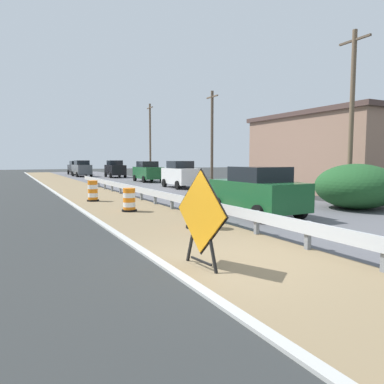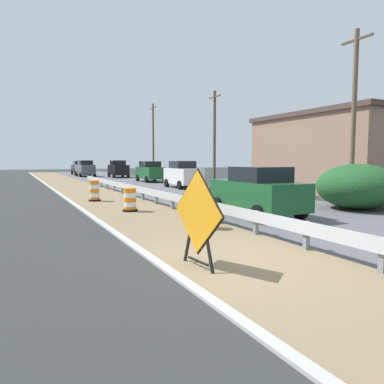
{
  "view_description": "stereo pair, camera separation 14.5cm",
  "coord_description": "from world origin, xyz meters",
  "px_view_note": "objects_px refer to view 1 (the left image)",
  "views": [
    {
      "loc": [
        -4.11,
        -6.29,
        2.19
      ],
      "look_at": [
        1.71,
        4.91,
        1.04
      ],
      "focal_mm": 33.59,
      "sensor_mm": 36.0,
      "label": 1
    },
    {
      "loc": [
        -3.98,
        -6.36,
        2.19
      ],
      "look_at": [
        1.71,
        4.91,
        1.04
      ],
      "focal_mm": 33.59,
      "sensor_mm": 36.0,
      "label": 2
    }
  ],
  "objects_px": {
    "traffic_barrel_nearest": "(197,213)",
    "car_lead_far_lane": "(257,191)",
    "car_trailing_far_lane": "(77,168)",
    "traffic_barrel_close": "(129,201)",
    "utility_pole_near": "(352,114)",
    "utility_pole_far": "(150,139)",
    "car_mid_far_lane": "(181,174)",
    "warning_sign_diamond": "(201,215)",
    "car_distant_a": "(115,169)",
    "car_trailing_near_lane": "(148,171)",
    "traffic_barrel_mid": "(93,192)",
    "car_lead_near_lane": "(82,168)",
    "utility_pole_mid": "(212,136)"
  },
  "relations": [
    {
      "from": "car_trailing_near_lane",
      "to": "utility_pole_far",
      "type": "distance_m",
      "value": 10.97
    },
    {
      "from": "warning_sign_diamond",
      "to": "utility_pole_near",
      "type": "xyz_separation_m",
      "value": [
        12.24,
        6.38,
        3.4
      ]
    },
    {
      "from": "car_lead_far_lane",
      "to": "car_mid_far_lane",
      "type": "bearing_deg",
      "value": -12.98
    },
    {
      "from": "car_distant_a",
      "to": "utility_pole_mid",
      "type": "distance_m",
      "value": 17.11
    },
    {
      "from": "traffic_barrel_close",
      "to": "traffic_barrel_mid",
      "type": "relative_size",
      "value": 0.91
    },
    {
      "from": "utility_pole_near",
      "to": "car_distant_a",
      "type": "bearing_deg",
      "value": 97.05
    },
    {
      "from": "traffic_barrel_close",
      "to": "car_trailing_near_lane",
      "type": "xyz_separation_m",
      "value": [
        7.88,
        18.9,
        0.56
      ]
    },
    {
      "from": "traffic_barrel_nearest",
      "to": "utility_pole_near",
      "type": "height_order",
      "value": "utility_pole_near"
    },
    {
      "from": "warning_sign_diamond",
      "to": "car_distant_a",
      "type": "bearing_deg",
      "value": -108.25
    },
    {
      "from": "car_distant_a",
      "to": "utility_pole_far",
      "type": "bearing_deg",
      "value": 87.48
    },
    {
      "from": "traffic_barrel_nearest",
      "to": "car_trailing_far_lane",
      "type": "xyz_separation_m",
      "value": [
        3.73,
        43.71,
        0.52
      ]
    },
    {
      "from": "car_distant_a",
      "to": "car_trailing_near_lane",
      "type": "bearing_deg",
      "value": 5.36
    },
    {
      "from": "traffic_barrel_mid",
      "to": "car_lead_far_lane",
      "type": "bearing_deg",
      "value": -59.91
    },
    {
      "from": "traffic_barrel_nearest",
      "to": "car_lead_near_lane",
      "type": "relative_size",
      "value": 0.23
    },
    {
      "from": "car_mid_far_lane",
      "to": "utility_pole_mid",
      "type": "relative_size",
      "value": 0.52
    },
    {
      "from": "car_trailing_near_lane",
      "to": "utility_pole_near",
      "type": "bearing_deg",
      "value": 10.29
    },
    {
      "from": "warning_sign_diamond",
      "to": "car_distant_a",
      "type": "distance_m",
      "value": 38.06
    },
    {
      "from": "car_mid_far_lane",
      "to": "car_distant_a",
      "type": "bearing_deg",
      "value": -177.61
    },
    {
      "from": "traffic_barrel_nearest",
      "to": "utility_pole_near",
      "type": "xyz_separation_m",
      "value": [
        10.31,
        2.64,
        3.99
      ]
    },
    {
      "from": "traffic_barrel_mid",
      "to": "car_distant_a",
      "type": "height_order",
      "value": "car_distant_a"
    },
    {
      "from": "car_mid_far_lane",
      "to": "utility_pole_mid",
      "type": "bearing_deg",
      "value": 119.26
    },
    {
      "from": "car_lead_far_lane",
      "to": "utility_pole_far",
      "type": "distance_m",
      "value": 33.05
    },
    {
      "from": "traffic_barrel_nearest",
      "to": "utility_pole_mid",
      "type": "xyz_separation_m",
      "value": [
        10.63,
        17.08,
        3.71
      ]
    },
    {
      "from": "car_trailing_far_lane",
      "to": "car_mid_far_lane",
      "type": "bearing_deg",
      "value": -174.75
    },
    {
      "from": "traffic_barrel_mid",
      "to": "car_lead_near_lane",
      "type": "xyz_separation_m",
      "value": [
        4.68,
        28.57,
        0.54
      ]
    },
    {
      "from": "car_lead_near_lane",
      "to": "traffic_barrel_nearest",
      "type": "bearing_deg",
      "value": 173.92
    },
    {
      "from": "traffic_barrel_mid",
      "to": "car_lead_far_lane",
      "type": "xyz_separation_m",
      "value": [
        4.6,
        -7.95,
        0.47
      ]
    },
    {
      "from": "warning_sign_diamond",
      "to": "car_mid_far_lane",
      "type": "xyz_separation_m",
      "value": [
        8.56,
        18.75,
        -0.03
      ]
    },
    {
      "from": "traffic_barrel_mid",
      "to": "utility_pole_near",
      "type": "relative_size",
      "value": 0.13
    },
    {
      "from": "car_lead_near_lane",
      "to": "warning_sign_diamond",
      "type": "bearing_deg",
      "value": 171.72
    },
    {
      "from": "traffic_barrel_nearest",
      "to": "car_trailing_near_lane",
      "type": "relative_size",
      "value": 0.24
    },
    {
      "from": "utility_pole_near",
      "to": "utility_pole_far",
      "type": "bearing_deg",
      "value": 88.73
    },
    {
      "from": "traffic_barrel_mid",
      "to": "utility_pole_near",
      "type": "distance_m",
      "value": 13.91
    },
    {
      "from": "car_trailing_near_lane",
      "to": "utility_pole_mid",
      "type": "relative_size",
      "value": 0.55
    },
    {
      "from": "traffic_barrel_mid",
      "to": "car_lead_near_lane",
      "type": "height_order",
      "value": "car_lead_near_lane"
    },
    {
      "from": "car_trailing_far_lane",
      "to": "traffic_barrel_close",
      "type": "bearing_deg",
      "value": 172.86
    },
    {
      "from": "traffic_barrel_nearest",
      "to": "car_trailing_far_lane",
      "type": "bearing_deg",
      "value": 85.13
    },
    {
      "from": "traffic_barrel_mid",
      "to": "car_mid_far_lane",
      "type": "relative_size",
      "value": 0.26
    },
    {
      "from": "utility_pole_near",
      "to": "car_lead_near_lane",
      "type": "bearing_deg",
      "value": 101.33
    },
    {
      "from": "warning_sign_diamond",
      "to": "car_trailing_far_lane",
      "type": "bearing_deg",
      "value": -102.24
    },
    {
      "from": "utility_pole_mid",
      "to": "car_mid_far_lane",
      "type": "bearing_deg",
      "value": -152.75
    },
    {
      "from": "car_lead_far_lane",
      "to": "utility_pole_mid",
      "type": "bearing_deg",
      "value": -24.12
    },
    {
      "from": "car_trailing_near_lane",
      "to": "car_lead_far_lane",
      "type": "relative_size",
      "value": 1.06
    },
    {
      "from": "traffic_barrel_nearest",
      "to": "utility_pole_far",
      "type": "height_order",
      "value": "utility_pole_far"
    },
    {
      "from": "traffic_barrel_nearest",
      "to": "car_mid_far_lane",
      "type": "height_order",
      "value": "car_mid_far_lane"
    },
    {
      "from": "car_lead_far_lane",
      "to": "car_trailing_far_lane",
      "type": "height_order",
      "value": "car_trailing_far_lane"
    },
    {
      "from": "traffic_barrel_close",
      "to": "car_mid_far_lane",
      "type": "xyz_separation_m",
      "value": [
        7.44,
        10.45,
        0.59
      ]
    },
    {
      "from": "car_trailing_near_lane",
      "to": "car_lead_far_lane",
      "type": "height_order",
      "value": "car_trailing_near_lane"
    },
    {
      "from": "traffic_barrel_nearest",
      "to": "car_lead_far_lane",
      "type": "relative_size",
      "value": 0.25
    },
    {
      "from": "car_lead_far_lane",
      "to": "car_trailing_far_lane",
      "type": "xyz_separation_m",
      "value": [
        0.49,
        42.6,
        0.03
      ]
    }
  ]
}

